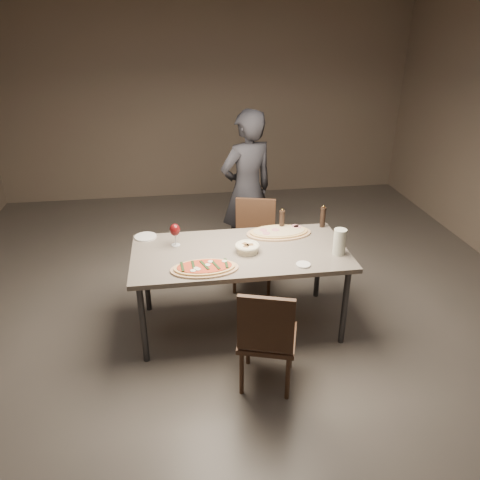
{
  "coord_description": "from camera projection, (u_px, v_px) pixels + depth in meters",
  "views": [
    {
      "loc": [
        -0.51,
        -3.45,
        2.53
      ],
      "look_at": [
        0.0,
        0.0,
        0.85
      ],
      "focal_mm": 35.0,
      "sensor_mm": 36.0,
      "label": 1
    }
  ],
  "objects": [
    {
      "name": "room",
      "position": [
        240.0,
        176.0,
        3.63
      ],
      "size": [
        7.0,
        7.0,
        7.0
      ],
      "color": "#59524C",
      "rests_on": "ground"
    },
    {
      "name": "dining_table",
      "position": [
        240.0,
        257.0,
        3.93
      ],
      "size": [
        1.8,
        0.9,
        0.75
      ],
      "color": "slate",
      "rests_on": "ground"
    },
    {
      "name": "zucchini_pizza",
      "position": [
        205.0,
        268.0,
        3.61
      ],
      "size": [
        0.53,
        0.29,
        0.05
      ],
      "rotation": [
        0.0,
        0.0,
        0.2
      ],
      "color": "tan",
      "rests_on": "dining_table"
    },
    {
      "name": "ham_pizza",
      "position": [
        279.0,
        232.0,
        4.2
      ],
      "size": [
        0.59,
        0.32,
        0.04
      ],
      "rotation": [
        0.0,
        0.0,
        0.06
      ],
      "color": "tan",
      "rests_on": "dining_table"
    },
    {
      "name": "bread_basket",
      "position": [
        247.0,
        247.0,
        3.87
      ],
      "size": [
        0.21,
        0.21,
        0.07
      ],
      "rotation": [
        0.0,
        0.0,
        0.13
      ],
      "color": "beige",
      "rests_on": "dining_table"
    },
    {
      "name": "oil_dish",
      "position": [
        303.0,
        265.0,
        3.68
      ],
      "size": [
        0.11,
        0.11,
        0.01
      ],
      "rotation": [
        0.0,
        0.0,
        0.21
      ],
      "color": "white",
      "rests_on": "dining_table"
    },
    {
      "name": "pepper_mill_left",
      "position": [
        323.0,
        217.0,
        4.31
      ],
      "size": [
        0.05,
        0.05,
        0.21
      ],
      "rotation": [
        0.0,
        0.0,
        -0.16
      ],
      "color": "black",
      "rests_on": "dining_table"
    },
    {
      "name": "pepper_mill_right",
      "position": [
        282.0,
        220.0,
        4.27
      ],
      "size": [
        0.05,
        0.05,
        0.2
      ],
      "rotation": [
        0.0,
        0.0,
        -0.35
      ],
      "color": "black",
      "rests_on": "dining_table"
    },
    {
      "name": "carafe",
      "position": [
        340.0,
        242.0,
        3.81
      ],
      "size": [
        0.1,
        0.1,
        0.22
      ],
      "rotation": [
        0.0,
        0.0,
        -0.22
      ],
      "color": "silver",
      "rests_on": "dining_table"
    },
    {
      "name": "wine_glass",
      "position": [
        175.0,
        231.0,
        3.94
      ],
      "size": [
        0.09,
        0.09,
        0.2
      ],
      "rotation": [
        0.0,
        0.0,
        0.23
      ],
      "color": "silver",
      "rests_on": "dining_table"
    },
    {
      "name": "side_plate",
      "position": [
        146.0,
        237.0,
        4.14
      ],
      "size": [
        0.19,
        0.19,
        0.01
      ],
      "rotation": [
        0.0,
        0.0,
        -0.32
      ],
      "color": "white",
      "rests_on": "dining_table"
    },
    {
      "name": "chair_near",
      "position": [
        267.0,
        335.0,
        3.31
      ],
      "size": [
        0.51,
        0.51,
        0.86
      ],
      "rotation": [
        0.0,
        0.0,
        -0.3
      ],
      "color": "#3C2619",
      "rests_on": "ground"
    },
    {
      "name": "chair_far",
      "position": [
        254.0,
        239.0,
        4.71
      ],
      "size": [
        0.51,
        0.51,
        0.88
      ],
      "rotation": [
        0.0,
        0.0,
        2.88
      ],
      "color": "#3C2619",
      "rests_on": "ground"
    },
    {
      "name": "diner",
      "position": [
        247.0,
        191.0,
        4.94
      ],
      "size": [
        0.73,
        0.62,
        1.71
      ],
      "primitive_type": "imported",
      "rotation": [
        0.0,
        0.0,
        3.54
      ],
      "color": "black",
      "rests_on": "ground"
    }
  ]
}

